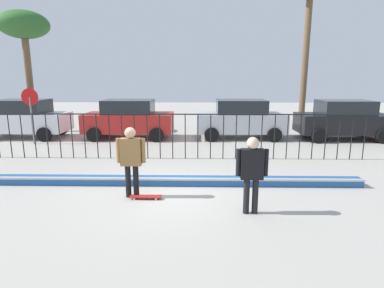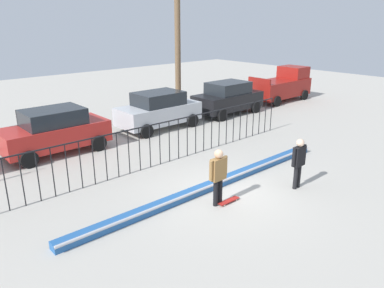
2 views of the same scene
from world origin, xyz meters
TOP-DOWN VIEW (x-y plane):
  - ground_plane at (0.00, 0.00)m, footprint 60.00×60.00m
  - bowl_coping_ledge at (0.00, 0.60)m, footprint 11.00×0.40m
  - perimeter_fence at (0.00, 3.51)m, footprint 14.04×0.04m
  - skateboarder at (-0.72, -0.33)m, footprint 0.72×0.27m
  - skateboard at (-0.36, -0.47)m, footprint 0.80×0.20m
  - camera_operator at (2.12, -1.26)m, footprint 0.70×0.26m
  - parked_car_white at (-7.76, 7.50)m, footprint 4.30×2.12m
  - parked_car_red at (-2.47, 7.49)m, footprint 4.30×2.12m
  - parked_car_silver at (3.03, 7.60)m, footprint 4.30×2.12m
  - parked_car_black at (7.95, 7.36)m, footprint 4.30×2.12m
  - stop_sign at (-6.52, 6.03)m, footprint 0.76×0.07m
  - palm_tree_short at (-8.25, 9.40)m, footprint 2.60×2.60m

SIDE VIEW (x-z plane):
  - ground_plane at x=0.00m, z-range 0.00..0.00m
  - skateboard at x=-0.36m, z-range 0.02..0.10m
  - bowl_coping_ledge at x=0.00m, z-range -0.01..0.25m
  - parked_car_white at x=-7.76m, z-range 0.02..1.92m
  - parked_car_red at x=-2.47m, z-range 0.02..1.92m
  - parked_car_silver at x=3.03m, z-range 0.02..1.92m
  - parked_car_black at x=7.95m, z-range 0.02..1.92m
  - camera_operator at x=2.12m, z-range 0.17..1.91m
  - perimeter_fence at x=0.00m, z-range 0.20..1.89m
  - skateboarder at x=-0.72m, z-range 0.18..1.96m
  - stop_sign at x=-6.52m, z-range 0.37..2.87m
  - palm_tree_short at x=-8.25m, z-range 2.28..8.68m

